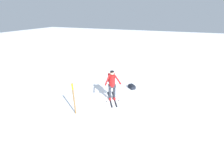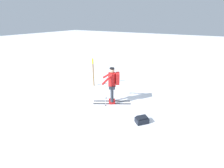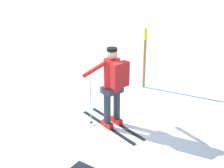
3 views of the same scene
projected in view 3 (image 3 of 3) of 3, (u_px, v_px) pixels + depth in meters
name	position (u px, v px, depth m)	size (l,w,h in m)	color
ground_plane	(106.00, 127.00, 6.86)	(80.00, 80.00, 0.00)	white
skier	(113.00, 82.00, 6.54)	(1.76, 1.24, 1.78)	black
trail_marker	(145.00, 54.00, 8.59)	(0.09, 0.09, 1.70)	olive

